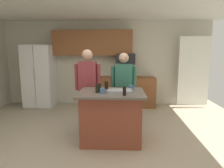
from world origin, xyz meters
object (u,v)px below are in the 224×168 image
person_guest_by_door (88,83)px  glass_short_whisky (106,85)px  refrigerator (40,76)px  microwave_over_range (125,59)px  kitchen_island (111,116)px  glass_dark_ale (124,91)px  mug_blue_stoneware (131,87)px  person_guest_left (123,84)px  mug_ceramic_white (102,91)px  tumbler_amber (99,87)px  serving_tray (120,91)px  glass_pilsner (97,89)px

person_guest_by_door → glass_short_whisky: 0.58m
refrigerator → microwave_over_range: bearing=2.6°
kitchen_island → glass_dark_ale: 0.66m
mug_blue_stoneware → person_guest_left: bearing=104.0°
glass_short_whisky → microwave_over_range: bearing=79.0°
refrigerator → kitchen_island: (2.29, -2.35, -0.45)m
mug_ceramic_white → mug_blue_stoneware: (0.53, 0.39, -0.00)m
tumbler_amber → refrigerator: bearing=131.7°
serving_tray → glass_pilsner: bearing=-172.4°
refrigerator → person_guest_by_door: refrigerator is taller
kitchen_island → refrigerator: bearing=134.2°
person_guest_by_door → glass_dark_ale: person_guest_by_door is taller
glass_dark_ale → glass_short_whisky: (-0.35, 0.59, -0.00)m
mug_ceramic_white → refrigerator: bearing=130.6°
glass_short_whisky → glass_pilsner: bearing=-111.0°
kitchen_island → mug_ceramic_white: bearing=-137.2°
person_guest_by_door → microwave_over_range: bearing=115.4°
person_guest_by_door → mug_ceramic_white: size_ratio=13.28×
kitchen_island → person_guest_left: person_guest_left is taller
glass_dark_ale → microwave_over_range: bearing=88.5°
glass_short_whisky → glass_pilsner: size_ratio=1.05×
person_guest_by_door → person_guest_left: size_ratio=1.04×
glass_short_whisky → tumbler_amber: bearing=-115.5°
glass_dark_ale → glass_pilsner: glass_dark_ale is taller
person_guest_left → glass_dark_ale: (0.00, -1.09, 0.07)m
person_guest_left → serving_tray: bearing=11.2°
refrigerator → person_guest_by_door: bearing=-43.9°
glass_dark_ale → person_guest_left: bearing=90.1°
person_guest_left → mug_ceramic_white: 1.02m
microwave_over_range → glass_dark_ale: bearing=-91.5°
refrigerator → mug_blue_stoneware: bearing=-38.4°
glass_short_whisky → serving_tray: glass_short_whisky is taller
mug_blue_stoneware → glass_dark_ale: 0.56m
microwave_over_range → glass_pilsner: 2.64m
kitchen_island → glass_pilsner: (-0.25, -0.07, 0.54)m
kitchen_island → glass_short_whisky: bearing=110.3°
serving_tray → refrigerator: bearing=136.0°
tumbler_amber → mug_blue_stoneware: 0.64m
microwave_over_range → tumbler_amber: size_ratio=3.77×
person_guest_by_door → tumbler_amber: 0.71m
refrigerator → person_guest_by_door: size_ratio=1.08×
person_guest_left → mug_ceramic_white: size_ratio=12.74×
person_guest_by_door → person_guest_left: bearing=59.9°
microwave_over_range → kitchen_island: bearing=-97.2°
person_guest_left → mug_blue_stoneware: (0.14, -0.56, 0.04)m
refrigerator → glass_dark_ale: refrigerator is taller
refrigerator → glass_short_whisky: (2.18, -2.05, 0.10)m
person_guest_by_door → serving_tray: bearing=6.7°
mug_ceramic_white → glass_short_whisky: bearing=84.6°
refrigerator → tumbler_amber: size_ratio=12.54×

